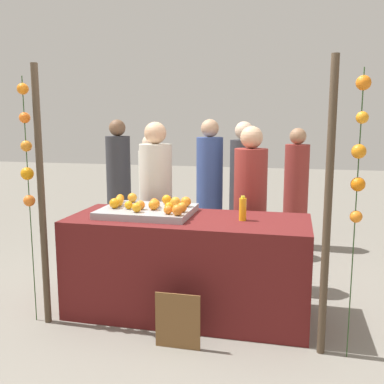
{
  "coord_description": "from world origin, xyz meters",
  "views": [
    {
      "loc": [
        0.87,
        -3.6,
        1.69
      ],
      "look_at": [
        0.0,
        0.15,
        1.06
      ],
      "focal_mm": 41.39,
      "sensor_mm": 36.0,
      "label": 1
    }
  ],
  "objects_px": {
    "chalkboard_sign": "(178,321)",
    "juice_bottle": "(243,209)",
    "stall_counter": "(188,266)",
    "vendor_left": "(156,208)",
    "orange_1": "(176,202)",
    "vendor_right": "(250,214)",
    "orange_0": "(140,205)"
  },
  "relations": [
    {
      "from": "orange_1",
      "to": "vendor_left",
      "type": "relative_size",
      "value": 0.06
    },
    {
      "from": "vendor_right",
      "to": "vendor_left",
      "type": "bearing_deg",
      "value": -178.86
    },
    {
      "from": "chalkboard_sign",
      "to": "vendor_left",
      "type": "relative_size",
      "value": 0.26
    },
    {
      "from": "vendor_left",
      "to": "juice_bottle",
      "type": "bearing_deg",
      "value": -35.75
    },
    {
      "from": "orange_0",
      "to": "chalkboard_sign",
      "type": "relative_size",
      "value": 0.18
    },
    {
      "from": "orange_1",
      "to": "vendor_right",
      "type": "xyz_separation_m",
      "value": [
        0.61,
        0.59,
        -0.2
      ]
    },
    {
      "from": "vendor_right",
      "to": "orange_1",
      "type": "bearing_deg",
      "value": -135.78
    },
    {
      "from": "orange_0",
      "to": "vendor_left",
      "type": "relative_size",
      "value": 0.05
    },
    {
      "from": "orange_1",
      "to": "juice_bottle",
      "type": "xyz_separation_m",
      "value": [
        0.61,
        -0.13,
        -0.01
      ]
    },
    {
      "from": "orange_0",
      "to": "vendor_right",
      "type": "distance_m",
      "value": 1.18
    },
    {
      "from": "orange_1",
      "to": "stall_counter",
      "type": "bearing_deg",
      "value": -43.14
    },
    {
      "from": "stall_counter",
      "to": "orange_0",
      "type": "xyz_separation_m",
      "value": [
        -0.42,
        -0.04,
        0.53
      ]
    },
    {
      "from": "chalkboard_sign",
      "to": "juice_bottle",
      "type": "bearing_deg",
      "value": 57.7
    },
    {
      "from": "orange_0",
      "to": "juice_bottle",
      "type": "distance_m",
      "value": 0.88
    },
    {
      "from": "juice_bottle",
      "to": "vendor_right",
      "type": "relative_size",
      "value": 0.13
    },
    {
      "from": "stall_counter",
      "to": "juice_bottle",
      "type": "xyz_separation_m",
      "value": [
        0.47,
        0.01,
        0.53
      ]
    },
    {
      "from": "stall_counter",
      "to": "orange_0",
      "type": "bearing_deg",
      "value": -174.69
    },
    {
      "from": "juice_bottle",
      "to": "vendor_left",
      "type": "height_order",
      "value": "vendor_left"
    },
    {
      "from": "orange_0",
      "to": "juice_bottle",
      "type": "height_order",
      "value": "juice_bottle"
    },
    {
      "from": "vendor_left",
      "to": "vendor_right",
      "type": "height_order",
      "value": "vendor_left"
    },
    {
      "from": "stall_counter",
      "to": "chalkboard_sign",
      "type": "relative_size",
      "value": 4.69
    },
    {
      "from": "stall_counter",
      "to": "vendor_right",
      "type": "relative_size",
      "value": 1.26
    },
    {
      "from": "orange_0",
      "to": "chalkboard_sign",
      "type": "bearing_deg",
      "value": -50.09
    },
    {
      "from": "orange_0",
      "to": "vendor_right",
      "type": "bearing_deg",
      "value": 41.26
    },
    {
      "from": "vendor_left",
      "to": "vendor_right",
      "type": "xyz_separation_m",
      "value": [
        0.97,
        0.02,
        -0.02
      ]
    },
    {
      "from": "vendor_right",
      "to": "stall_counter",
      "type": "bearing_deg",
      "value": -122.19
    },
    {
      "from": "juice_bottle",
      "to": "vendor_left",
      "type": "relative_size",
      "value": 0.12
    },
    {
      "from": "orange_0",
      "to": "vendor_right",
      "type": "xyz_separation_m",
      "value": [
        0.88,
        0.77,
        -0.2
      ]
    },
    {
      "from": "vendor_left",
      "to": "chalkboard_sign",
      "type": "bearing_deg",
      "value": -66.38
    },
    {
      "from": "stall_counter",
      "to": "orange_1",
      "type": "relative_size",
      "value": 22.44
    },
    {
      "from": "stall_counter",
      "to": "vendor_right",
      "type": "bearing_deg",
      "value": 57.81
    },
    {
      "from": "orange_1",
      "to": "orange_0",
      "type": "bearing_deg",
      "value": -146.56
    }
  ]
}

